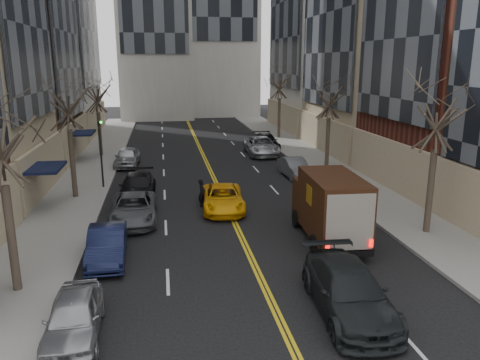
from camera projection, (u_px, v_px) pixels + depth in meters
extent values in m
cube|color=slate|center=(89.00, 171.00, 34.86)|extent=(4.00, 66.00, 0.15)
cube|color=slate|center=(320.00, 163.00, 37.73)|extent=(4.00, 66.00, 0.15)
cube|color=#4C301E|center=(2.00, 9.00, 36.62)|extent=(9.00, 12.00, 24.00)
cube|color=black|center=(43.00, 168.00, 25.52)|extent=(2.00, 3.00, 0.15)
cube|color=black|center=(28.00, 187.00, 25.64)|extent=(0.20, 3.00, 2.50)
cube|color=black|center=(81.00, 133.00, 37.95)|extent=(2.00, 3.00, 0.15)
cube|color=black|center=(71.00, 146.00, 38.06)|extent=(0.20, 3.00, 2.50)
cylinder|color=#382D23|center=(12.00, 239.00, 16.24)|extent=(0.30, 0.30, 3.83)
cylinder|color=#382D23|center=(73.00, 163.00, 27.68)|extent=(0.30, 0.30, 4.05)
cylinder|color=#382D23|center=(100.00, 134.00, 40.15)|extent=(0.30, 0.30, 3.69)
cylinder|color=#382D23|center=(430.00, 191.00, 21.89)|extent=(0.30, 0.30, 3.96)
cylinder|color=#382D23|center=(327.00, 143.00, 35.30)|extent=(0.30, 0.30, 3.78)
cylinder|color=#382D23|center=(279.00, 118.00, 49.59)|extent=(0.30, 0.30, 4.14)
cylinder|color=black|center=(101.00, 158.00, 29.85)|extent=(0.12, 0.12, 3.80)
imported|color=black|center=(99.00, 121.00, 29.27)|extent=(0.15, 0.18, 0.90)
sphere|color=#0CE526|center=(101.00, 122.00, 29.21)|extent=(0.14, 0.14, 0.14)
cube|color=black|center=(328.00, 230.00, 21.58)|extent=(2.27, 5.88, 0.27)
cube|color=black|center=(316.00, 198.00, 23.41)|extent=(2.20, 1.64, 1.90)
cube|color=black|center=(333.00, 206.00, 20.78)|extent=(2.39, 4.54, 2.72)
cube|color=black|center=(349.00, 254.00, 18.90)|extent=(2.09, 0.27, 0.27)
cube|color=red|center=(328.00, 245.00, 18.68)|extent=(0.17, 0.06, 0.32)
cube|color=red|center=(371.00, 243.00, 18.88)|extent=(0.17, 0.06, 0.32)
cube|color=gold|center=(309.00, 195.00, 20.57)|extent=(0.08, 0.82, 0.81)
cube|color=gold|center=(357.00, 193.00, 20.81)|extent=(0.08, 0.82, 0.81)
cylinder|color=black|center=(296.00, 219.00, 23.31)|extent=(0.30, 0.88, 0.87)
cylinder|color=black|center=(338.00, 217.00, 23.55)|extent=(0.30, 0.88, 0.87)
cylinder|color=black|center=(315.00, 245.00, 20.00)|extent=(0.30, 0.88, 0.87)
cylinder|color=black|center=(363.00, 242.00, 20.24)|extent=(0.30, 0.88, 0.87)
imported|color=black|center=(349.00, 291.00, 15.25)|extent=(2.51, 5.51, 1.57)
cube|color=black|center=(341.00, 263.00, 15.84)|extent=(0.13, 0.04, 0.09)
cube|color=blue|center=(341.00, 263.00, 15.81)|extent=(0.10, 0.01, 0.06)
imported|color=#EFA80A|center=(223.00, 198.00, 25.95)|extent=(2.55, 4.96, 1.34)
imported|color=black|center=(202.00, 193.00, 26.59)|extent=(0.54, 0.66, 1.58)
imported|color=#A6A8AE|center=(74.00, 317.00, 13.89)|extent=(1.72, 3.99, 1.34)
imported|color=black|center=(107.00, 245.00, 19.32)|extent=(1.62, 4.28, 1.39)
imported|color=#4A4D51|center=(134.00, 209.00, 24.04)|extent=(2.35, 5.01, 1.39)
imported|color=black|center=(137.00, 187.00, 28.08)|extent=(2.24, 5.08, 1.45)
imported|color=#A3A6AA|center=(127.00, 157.00, 36.78)|extent=(2.03, 4.42, 1.47)
imported|color=#4C4F54|center=(295.00, 168.00, 33.33)|extent=(1.70, 4.21, 1.36)
imported|color=#ADAFB5|center=(261.00, 146.00, 41.31)|extent=(2.71, 5.67, 1.56)
imported|color=black|center=(266.00, 142.00, 43.86)|extent=(2.11, 4.99, 1.44)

